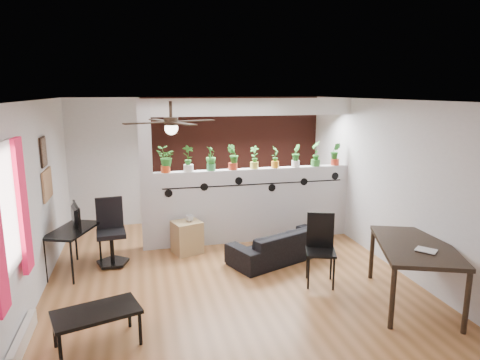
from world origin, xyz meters
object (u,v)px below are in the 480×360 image
(potted_plant_7, at_px, (316,153))
(sofa, at_px, (280,244))
(potted_plant_1, at_px, (188,157))
(potted_plant_8, at_px, (335,153))
(ceiling_fan, at_px, (171,124))
(potted_plant_3, at_px, (233,156))
(potted_plant_4, at_px, (254,157))
(dining_table, at_px, (415,251))
(potted_plant_6, at_px, (296,155))
(computer_desk, at_px, (73,233))
(office_chair, at_px, (111,236))
(potted_plant_0, at_px, (165,159))
(coffee_table, at_px, (96,315))
(folding_chair, at_px, (320,242))
(cup, at_px, (190,218))
(cube_shelf, at_px, (187,237))
(potted_plant_5, at_px, (275,156))
(potted_plant_2, at_px, (211,158))

(potted_plant_7, distance_m, sofa, 1.95)
(potted_plant_1, relative_size, potted_plant_7, 1.00)
(potted_plant_7, distance_m, potted_plant_8, 0.40)
(ceiling_fan, xyz_separation_m, potted_plant_3, (1.21, 1.80, -0.73))
(ceiling_fan, height_order, sofa, ceiling_fan)
(potted_plant_4, relative_size, sofa, 0.25)
(dining_table, bearing_deg, potted_plant_4, 116.16)
(potted_plant_6, bearing_deg, computer_desk, -169.26)
(office_chair, bearing_deg, potted_plant_0, 30.47)
(coffee_table, bearing_deg, folding_chair, 17.35)
(ceiling_fan, bearing_deg, coffee_table, -131.34)
(sofa, height_order, cup, cup)
(potted_plant_0, distance_m, potted_plant_4, 1.58)
(cube_shelf, xyz_separation_m, cup, (0.05, 0.00, 0.33))
(potted_plant_5, bearing_deg, potted_plant_2, -180.00)
(ceiling_fan, height_order, potted_plant_6, ceiling_fan)
(cube_shelf, xyz_separation_m, folding_chair, (1.74, -1.58, 0.32))
(potted_plant_8, xyz_separation_m, computer_desk, (-4.63, -0.73, -0.96))
(folding_chair, bearing_deg, sofa, 106.28)
(potted_plant_3, height_order, potted_plant_5, potted_plant_3)
(potted_plant_0, distance_m, potted_plant_7, 2.77)
(ceiling_fan, distance_m, potted_plant_7, 3.39)
(ceiling_fan, relative_size, potted_plant_4, 2.88)
(ceiling_fan, bearing_deg, potted_plant_5, 42.06)
(potted_plant_5, bearing_deg, coffee_table, -135.65)
(computer_desk, relative_size, office_chair, 1.01)
(potted_plant_0, relative_size, potted_plant_3, 1.00)
(folding_chair, height_order, coffee_table, folding_chair)
(potted_plant_8, relative_size, folding_chair, 0.42)
(potted_plant_8, relative_size, coffee_table, 0.43)
(potted_plant_8, xyz_separation_m, cup, (-2.81, -0.36, -0.97))
(coffee_table, bearing_deg, potted_plant_4, 48.48)
(potted_plant_1, relative_size, coffee_table, 0.47)
(potted_plant_0, height_order, sofa, potted_plant_0)
(cup, relative_size, coffee_table, 0.14)
(potted_plant_3, bearing_deg, potted_plant_5, 0.00)
(potted_plant_3, relative_size, office_chair, 0.43)
(potted_plant_1, bearing_deg, folding_chair, -49.71)
(potted_plant_6, height_order, sofa, potted_plant_6)
(ceiling_fan, xyz_separation_m, cube_shelf, (0.32, 1.44, -2.04))
(potted_plant_0, bearing_deg, potted_plant_6, 0.00)
(potted_plant_6, xyz_separation_m, potted_plant_8, (0.79, 0.00, 0.01))
(potted_plant_5, distance_m, dining_table, 3.09)
(potted_plant_6, distance_m, cup, 2.27)
(potted_plant_1, bearing_deg, coffee_table, -115.32)
(potted_plant_3, height_order, folding_chair, potted_plant_3)
(potted_plant_7, bearing_deg, potted_plant_5, 180.00)
(ceiling_fan, height_order, office_chair, ceiling_fan)
(computer_desk, distance_m, coffee_table, 2.22)
(sofa, distance_m, office_chair, 2.73)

